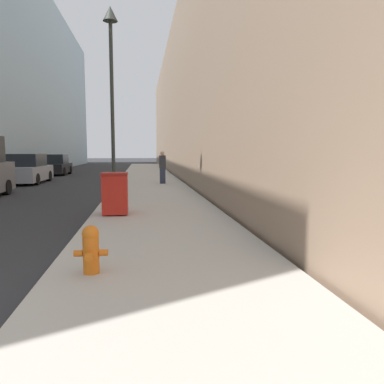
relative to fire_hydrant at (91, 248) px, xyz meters
name	(u,v)px	position (x,y,z in m)	size (l,w,h in m)	color
sidewalk_right	(150,182)	(1.15, 16.57, -0.43)	(3.61, 60.00, 0.15)	#B7B2A8
building_right_stone	(246,104)	(9.05, 24.57, 5.12)	(12.00, 60.00, 11.24)	#9E7F66
fire_hydrant	(91,248)	(0.00, 0.00, 0.00)	(0.46, 0.35, 0.67)	orange
trash_bin	(115,193)	(0.00, 4.93, 0.23)	(0.67, 0.71, 1.12)	red
lamppost	(111,67)	(-0.25, 7.93, 4.14)	(0.48, 0.48, 6.45)	#2D332D
parked_sedan_near	(27,170)	(-5.83, 17.44, 0.27)	(1.93, 4.62, 1.69)	#A3A8B2
parked_sedan_far	(56,166)	(-5.97, 25.33, 0.23)	(1.85, 4.30, 1.60)	black
pedestrian_on_sidewalk	(163,167)	(1.79, 14.49, 0.50)	(0.34, 0.22, 1.70)	#2D3347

